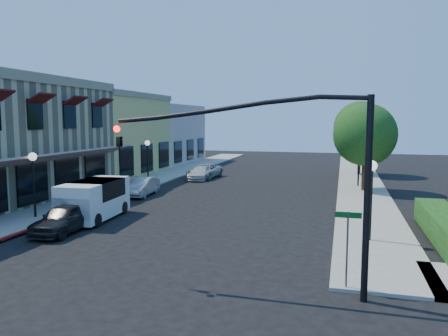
% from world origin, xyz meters
% --- Properties ---
extents(ground, '(120.00, 120.00, 0.00)m').
position_xyz_m(ground, '(0.00, 0.00, 0.00)').
color(ground, black).
rests_on(ground, ground).
extents(sidewalk_left, '(3.50, 50.00, 0.12)m').
position_xyz_m(sidewalk_left, '(-8.75, 27.00, 0.06)').
color(sidewalk_left, gray).
rests_on(sidewalk_left, ground).
extents(sidewalk_right, '(3.50, 50.00, 0.12)m').
position_xyz_m(sidewalk_right, '(8.75, 27.00, 0.06)').
color(sidewalk_right, gray).
rests_on(sidewalk_right, ground).
extents(curb_red_strip, '(0.25, 10.00, 0.06)m').
position_xyz_m(curb_red_strip, '(-6.90, 8.00, 0.00)').
color(curb_red_strip, maroon).
rests_on(curb_red_strip, ground).
extents(yellow_stucco_building, '(10.00, 12.00, 7.60)m').
position_xyz_m(yellow_stucco_building, '(-15.50, 26.00, 3.80)').
color(yellow_stucco_building, '#D2BE5E').
rests_on(yellow_stucco_building, ground).
extents(pink_stucco_building, '(10.00, 12.00, 7.00)m').
position_xyz_m(pink_stucco_building, '(-15.50, 38.00, 3.50)').
color(pink_stucco_building, beige).
rests_on(pink_stucco_building, ground).
extents(hedge, '(1.40, 8.00, 1.10)m').
position_xyz_m(hedge, '(11.70, 9.00, 0.00)').
color(hedge, '#154313').
rests_on(hedge, ground).
extents(street_tree_a, '(4.56, 4.56, 6.48)m').
position_xyz_m(street_tree_a, '(8.80, 22.00, 4.19)').
color(street_tree_a, '#382816').
rests_on(street_tree_a, ground).
extents(street_tree_b, '(4.94, 4.94, 7.02)m').
position_xyz_m(street_tree_b, '(8.80, 32.00, 4.54)').
color(street_tree_b, '#382816').
rests_on(street_tree_b, ground).
extents(signal_mast_arm, '(8.01, 0.39, 6.00)m').
position_xyz_m(signal_mast_arm, '(5.86, 1.50, 4.09)').
color(signal_mast_arm, black).
rests_on(signal_mast_arm, ground).
extents(street_name_sign, '(0.80, 0.06, 2.50)m').
position_xyz_m(street_name_sign, '(7.50, 2.20, 1.70)').
color(street_name_sign, '#595B5E').
rests_on(street_name_sign, ground).
extents(lamppost_left_near, '(0.44, 0.44, 3.57)m').
position_xyz_m(lamppost_left_near, '(-8.50, 8.00, 2.74)').
color(lamppost_left_near, black).
rests_on(lamppost_left_near, ground).
extents(lamppost_left_far, '(0.44, 0.44, 3.57)m').
position_xyz_m(lamppost_left_far, '(-8.50, 22.00, 2.74)').
color(lamppost_left_far, black).
rests_on(lamppost_left_far, ground).
extents(lamppost_right_near, '(0.44, 0.44, 3.57)m').
position_xyz_m(lamppost_right_near, '(8.50, 8.00, 2.74)').
color(lamppost_right_near, black).
rests_on(lamppost_right_near, ground).
extents(lamppost_right_far, '(0.44, 0.44, 3.57)m').
position_xyz_m(lamppost_right_far, '(8.50, 24.00, 2.74)').
color(lamppost_right_far, black).
rests_on(lamppost_right_far, ground).
extents(white_van, '(2.34, 4.78, 2.06)m').
position_xyz_m(white_van, '(-5.39, 8.74, 1.19)').
color(white_van, white).
rests_on(white_van, ground).
extents(parked_car_a, '(1.74, 4.03, 1.35)m').
position_xyz_m(parked_car_a, '(-5.29, 6.00, 0.68)').
color(parked_car_a, black).
rests_on(parked_car_a, ground).
extents(parked_car_b, '(1.70, 4.02, 1.29)m').
position_xyz_m(parked_car_b, '(-6.20, 16.08, 0.64)').
color(parked_car_b, '#ABADB0').
rests_on(parked_car_b, ground).
extents(parked_car_c, '(1.70, 4.03, 1.16)m').
position_xyz_m(parked_car_c, '(-4.80, 25.00, 0.58)').
color(parked_car_c, silver).
rests_on(parked_car_c, ground).
extents(parked_car_d, '(2.47, 4.73, 1.27)m').
position_xyz_m(parked_car_d, '(-4.80, 26.00, 0.63)').
color(parked_car_d, '#B6B9BC').
rests_on(parked_car_d, ground).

